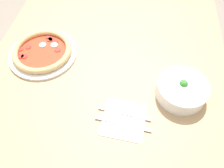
% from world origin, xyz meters
% --- Properties ---
extents(ground_plane, '(8.00, 8.00, 0.00)m').
position_xyz_m(ground_plane, '(0.00, 0.00, 0.00)').
color(ground_plane, gray).
extents(dining_table, '(1.05, 1.02, 0.73)m').
position_xyz_m(dining_table, '(0.00, 0.00, 0.62)').
color(dining_table, tan).
rests_on(dining_table, ground_plane).
extents(pizza, '(0.30, 0.30, 0.04)m').
position_xyz_m(pizza, '(-0.00, -0.29, 0.74)').
color(pizza, white).
rests_on(pizza, dining_table).
extents(bowl, '(0.19, 0.19, 0.08)m').
position_xyz_m(bowl, '(0.12, 0.30, 0.76)').
color(bowl, white).
rests_on(bowl, dining_table).
extents(napkin, '(0.16, 0.16, 0.00)m').
position_xyz_m(napkin, '(0.26, 0.10, 0.73)').
color(napkin, white).
rests_on(napkin, dining_table).
extents(fork, '(0.03, 0.20, 0.00)m').
position_xyz_m(fork, '(0.24, 0.10, 0.73)').
color(fork, silver).
rests_on(fork, napkin).
extents(knife, '(0.03, 0.20, 0.01)m').
position_xyz_m(knife, '(0.28, 0.09, 0.73)').
color(knife, silver).
rests_on(knife, napkin).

